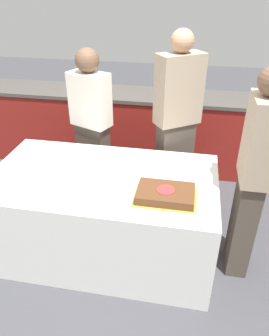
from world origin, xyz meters
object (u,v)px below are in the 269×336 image
Objects in this scene: person_standing_back at (92,128)px; person_seated_right at (253,178)px; plate_stack at (62,163)px; cake at (165,194)px; person_cutting_cake at (176,126)px.

person_seated_right is at bearing 175.26° from person_standing_back.
plate_stack is 0.13× the size of person_seated_right.
cake reaches higher than plate_stack.
person_cutting_cake is at bearing -157.61° from person_standing_back.
person_seated_right reaches higher than plate_stack.
person_cutting_cake reaches higher than cake.
person_standing_back is at bearing 84.31° from plate_stack.
plate_stack is 0.13× the size of person_standing_back.
plate_stack is 0.64m from person_standing_back.
cake is at bearing 54.50° from person_cutting_cake.
cake is 0.28× the size of person_standing_back.
person_standing_back is (-0.82, 0.93, 0.04)m from cake.
cake is 2.09× the size of plate_stack.
person_standing_back is (-1.42, 0.73, -0.05)m from person_seated_right.
plate_stack is (-0.88, 0.29, -0.01)m from cake.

